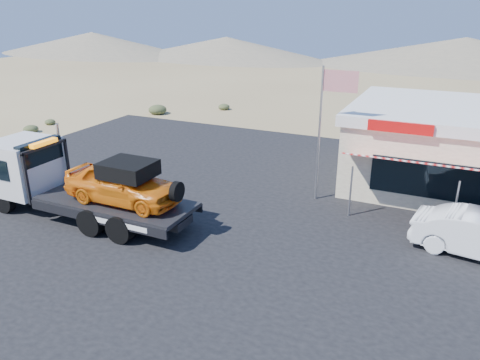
{
  "coord_description": "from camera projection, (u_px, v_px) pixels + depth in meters",
  "views": [
    {
      "loc": [
        9.92,
        -14.95,
        8.41
      ],
      "look_at": [
        2.19,
        1.67,
        1.5
      ],
      "focal_mm": 35.0,
      "sensor_mm": 36.0,
      "label": 1
    }
  ],
  "objects": [
    {
      "name": "asphalt_lot",
      "position": [
        249.0,
        201.0,
        21.32
      ],
      "size": [
        32.0,
        24.0,
        0.02
      ],
      "primitive_type": "cube",
      "color": "black",
      "rests_on": "ground"
    },
    {
      "name": "tow_truck",
      "position": [
        81.0,
        180.0,
        19.1
      ],
      "size": [
        9.24,
        2.74,
        3.09
      ],
      "color": "black",
      "rests_on": "asphalt_lot"
    },
    {
      "name": "distant_hills",
      "position": [
        318.0,
        51.0,
        69.54
      ],
      "size": [
        126.0,
        48.0,
        4.2
      ],
      "color": "#726B59",
      "rests_on": "ground"
    },
    {
      "name": "desert_scrub",
      "position": [
        84.0,
        128.0,
        32.61
      ],
      "size": [
        27.01,
        32.41,
        0.79
      ],
      "color": "#374123",
      "rests_on": "ground"
    },
    {
      "name": "flagpole",
      "position": [
        325.0,
        119.0,
        20.11
      ],
      "size": [
        1.55,
        0.1,
        6.0
      ],
      "color": "#99999E",
      "rests_on": "asphalt_lot"
    },
    {
      "name": "ground",
      "position": [
        176.0,
        218.0,
        19.57
      ],
      "size": [
        120.0,
        120.0,
        0.0
      ],
      "primitive_type": "plane",
      "color": "olive",
      "rests_on": "ground"
    },
    {
      "name": "jerky_store",
      "position": [
        462.0,
        147.0,
        22.34
      ],
      "size": [
        10.4,
        9.97,
        3.9
      ],
      "color": "#C1AF92",
      "rests_on": "asphalt_lot"
    }
  ]
}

